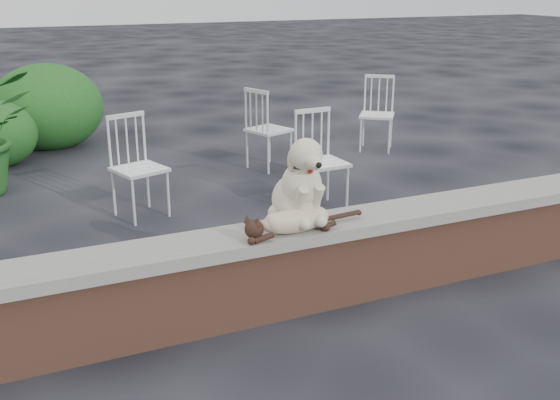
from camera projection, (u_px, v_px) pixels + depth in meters
name	position (u px, v px, depth m)	size (l,w,h in m)	color
ground	(360.00, 292.00, 4.61)	(60.00, 60.00, 0.00)	black
brick_wall	(361.00, 260.00, 4.53)	(6.00, 0.30, 0.50)	brown
capstone	(363.00, 221.00, 4.44)	(6.20, 0.40, 0.08)	slate
dog	(296.00, 179.00, 4.20)	(0.40, 0.52, 0.60)	beige
cat	(295.00, 219.00, 4.10)	(1.03, 0.25, 0.18)	tan
chair_e	(269.00, 128.00, 7.53)	(0.56, 0.56, 0.94)	white
chair_a	(139.00, 167.00, 5.96)	(0.56, 0.56, 0.94)	white
chair_d	(377.00, 114.00, 8.35)	(0.56, 0.56, 0.94)	white
chair_b	(322.00, 161.00, 6.17)	(0.56, 0.56, 0.94)	white
shrubbery	(15.00, 123.00, 7.92)	(2.80, 3.35, 1.14)	#1F4F16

